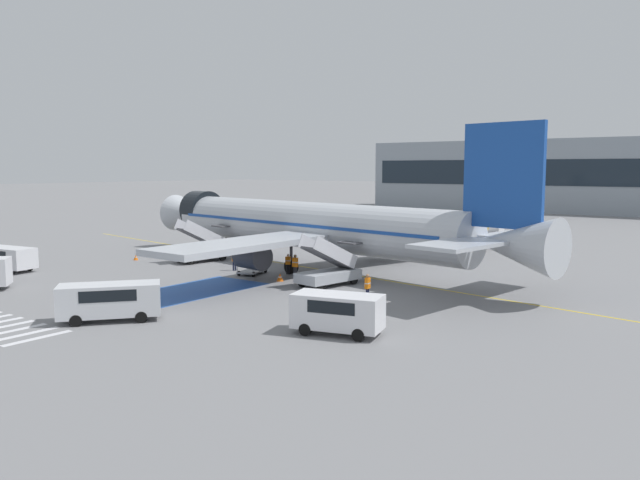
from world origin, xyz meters
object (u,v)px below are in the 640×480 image
(fuel_tanker, at_px, (479,229))
(traffic_cone_1, at_px, (280,277))
(service_van_1, at_px, (110,299))
(baggage_cart, at_px, (252,271))
(service_van_0, at_px, (338,310))
(ground_crew_0, at_px, (288,263))
(terminal_building, at_px, (598,176))
(traffic_cone_0, at_px, (136,257))
(airliner, at_px, (311,225))
(service_van_2, at_px, (5,257))
(ground_crew_2, at_px, (295,265))
(boarding_stairs_aft, at_px, (329,272))
(ground_crew_3, at_px, (368,286))
(ground_crew_1, at_px, (234,259))
(boarding_stairs_forward, at_px, (202,251))

(fuel_tanker, xyz_separation_m, traffic_cone_1, (-3.92, -28.26, -1.58))
(service_van_1, xyz_separation_m, baggage_cart, (-4.01, 15.90, -0.99))
(service_van_0, height_order, ground_crew_0, service_van_0)
(service_van_1, distance_m, traffic_cone_1, 14.92)
(service_van_1, relative_size, terminal_building, 0.06)
(terminal_building, bearing_deg, traffic_cone_0, -102.61)
(airliner, relative_size, baggage_cart, 14.71)
(service_van_2, xyz_separation_m, ground_crew_2, (21.32, 11.37, -0.12))
(boarding_stairs_aft, xyz_separation_m, traffic_cone_0, (-21.48, -0.43, -0.72))
(service_van_1, bearing_deg, service_van_0, 63.45)
(traffic_cone_1, bearing_deg, terminal_building, 88.57)
(service_van_2, distance_m, terminal_building, 101.35)
(ground_crew_2, height_order, ground_crew_3, ground_crew_2)
(ground_crew_1, bearing_deg, boarding_stairs_aft, 124.68)
(ground_crew_3, bearing_deg, boarding_stairs_forward, 69.30)
(airliner, relative_size, ground_crew_3, 23.91)
(boarding_stairs_aft, bearing_deg, ground_crew_3, -21.62)
(boarding_stairs_forward, height_order, traffic_cone_1, boarding_stairs_forward)
(service_van_0, relative_size, ground_crew_0, 3.00)
(boarding_stairs_forward, relative_size, service_van_1, 1.01)
(baggage_cart, distance_m, traffic_cone_1, 3.85)
(traffic_cone_0, relative_size, traffic_cone_1, 0.83)
(terminal_building, bearing_deg, service_van_0, -84.32)
(ground_crew_3, bearing_deg, service_van_0, -164.66)
(fuel_tanker, relative_size, ground_crew_0, 5.22)
(boarding_stairs_forward, distance_m, ground_crew_1, 6.23)
(boarding_stairs_aft, relative_size, fuel_tanker, 0.65)
(service_van_2, height_order, ground_crew_3, service_van_2)
(service_van_0, bearing_deg, boarding_stairs_aft, 22.52)
(boarding_stairs_forward, height_order, service_van_0, boarding_stairs_forward)
(service_van_0, bearing_deg, ground_crew_1, 43.32)
(fuel_tanker, distance_m, traffic_cone_1, 28.57)
(baggage_cart, bearing_deg, ground_crew_1, 154.65)
(boarding_stairs_aft, distance_m, service_van_2, 27.19)
(service_van_2, height_order, baggage_cart, service_van_2)
(fuel_tanker, relative_size, ground_crew_1, 5.20)
(airliner, bearing_deg, terminal_building, 6.30)
(service_van_1, relative_size, ground_crew_0, 3.34)
(service_van_0, bearing_deg, ground_crew_3, 6.02)
(boarding_stairs_forward, relative_size, ground_crew_1, 3.35)
(service_van_2, bearing_deg, traffic_cone_1, -73.99)
(baggage_cart, bearing_deg, ground_crew_2, -6.81)
(ground_crew_0, distance_m, terminal_building, 86.23)
(traffic_cone_0, bearing_deg, boarding_stairs_forward, 28.72)
(ground_crew_2, xyz_separation_m, traffic_cone_0, (-17.75, -1.22, -0.83))
(ground_crew_0, height_order, ground_crew_1, ground_crew_1)
(fuel_tanker, bearing_deg, service_van_2, -122.71)
(service_van_0, bearing_deg, service_van_1, 98.92)
(ground_crew_0, xyz_separation_m, ground_crew_1, (-4.70, -1.23, 0.00))
(service_van_1, distance_m, terminal_building, 103.70)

